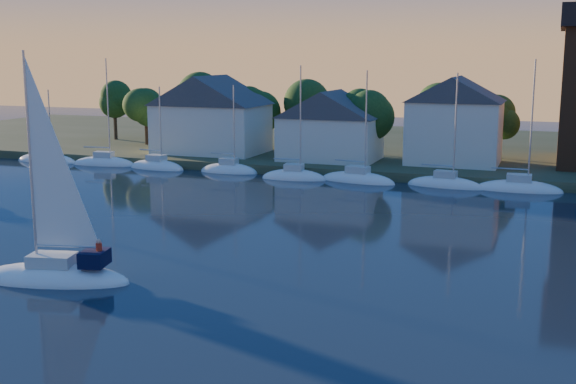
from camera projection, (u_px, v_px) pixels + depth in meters
The scene contains 9 objects.
ground at pixel (68, 368), 30.68m from camera, with size 260.00×260.00×0.00m, color black.
shoreline_land at pixel (410, 152), 99.69m from camera, with size 160.00×50.00×2.00m, color #374226.
wooden_dock at pixel (369, 177), 78.53m from camera, with size 120.00×3.00×1.00m, color brown.
clubhouse_west at pixel (211, 113), 90.52m from camera, with size 13.65×9.45×9.64m.
clubhouse_centre at pixel (331, 125), 84.24m from camera, with size 11.55×8.40×8.08m.
clubhouse_east at pixel (455, 119), 81.10m from camera, with size 10.50×8.40×9.80m.
tree_line at pixel (409, 105), 86.62m from camera, with size 93.40×5.40×8.90m.
moored_fleet at pixel (362, 181), 75.75m from camera, with size 87.50×2.40×12.05m.
hero_sailboat at pixel (55, 271), 42.33m from camera, with size 9.76×5.07×14.47m.
Camera 1 is at (18.86, -23.64, 13.07)m, focal length 45.00 mm.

